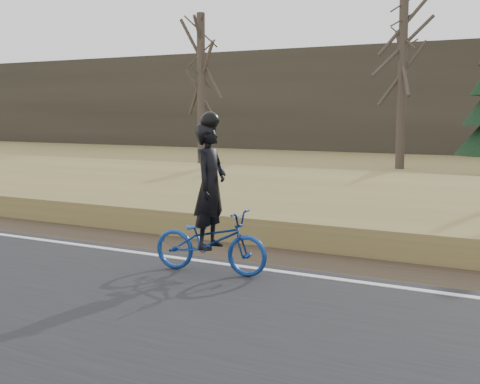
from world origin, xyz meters
The scene contains 3 objects.
cyclist centered at (-4.77, -0.31, 0.78)m, with size 1.74×0.77×2.22m.
bare_tree_far_left centered at (-15.64, 15.97, 3.20)m, with size 0.36×0.36×6.41m, color #4A3F36.
bare_tree_left centered at (-7.76, 18.50, 3.41)m, with size 0.36×0.36×6.81m, color #4A3F36.
Camera 1 is at (0.12, -7.94, 2.27)m, focal length 50.00 mm.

